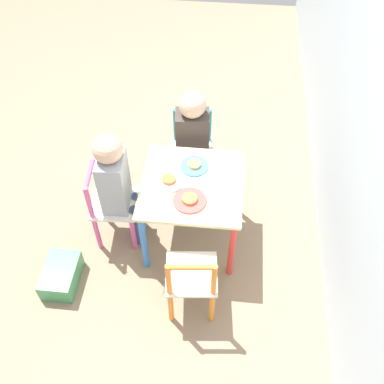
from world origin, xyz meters
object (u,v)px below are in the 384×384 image
(plate_left, at_px, (194,166))
(chair_pink, at_px, (111,205))
(child_front, at_px, (117,181))
(storage_bin, at_px, (61,275))
(kids_table, at_px, (192,193))
(plate_front, at_px, (169,180))
(child_left, at_px, (192,136))
(chair_teal, at_px, (192,151))
(chair_orange, at_px, (191,280))
(plate_right, at_px, (190,200))

(plate_left, bearing_deg, chair_pink, -71.84)
(child_front, bearing_deg, storage_bin, 138.26)
(chair_pink, bearing_deg, kids_table, -90.00)
(plate_front, height_order, plate_left, same)
(kids_table, distance_m, child_left, 0.41)
(child_front, height_order, storage_bin, child_front)
(chair_pink, height_order, chair_teal, same)
(chair_orange, xyz_separation_m, child_front, (-0.44, -0.45, 0.21))
(chair_orange, relative_size, storage_bin, 2.00)
(kids_table, height_order, storage_bin, kids_table)
(kids_table, xyz_separation_m, child_front, (0.02, -0.41, 0.07))
(plate_front, relative_size, storage_bin, 0.63)
(chair_pink, relative_size, storage_bin, 2.00)
(chair_pink, xyz_separation_m, plate_left, (-0.15, 0.47, 0.22))
(chair_orange, distance_m, child_left, 0.89)
(child_left, relative_size, storage_bin, 2.81)
(chair_orange, bearing_deg, chair_pink, -46.05)
(chair_pink, xyz_separation_m, plate_right, (0.10, 0.47, 0.22))
(plate_left, xyz_separation_m, storage_bin, (0.52, -0.70, -0.42))
(child_front, distance_m, plate_left, 0.43)
(kids_table, relative_size, child_left, 0.73)
(child_left, xyz_separation_m, plate_front, (0.40, -0.09, 0.04))
(kids_table, relative_size, child_front, 0.69)
(chair_teal, bearing_deg, storage_bin, -132.84)
(child_front, xyz_separation_m, plate_left, (-0.15, 0.41, 0.01))
(chair_teal, height_order, chair_orange, same)
(kids_table, relative_size, plate_left, 3.45)
(plate_front, distance_m, plate_left, 0.18)
(chair_pink, bearing_deg, storage_bin, 144.19)
(child_left, xyz_separation_m, plate_right, (0.53, 0.04, 0.04))
(kids_table, relative_size, chair_orange, 1.02)
(child_left, bearing_deg, child_front, -136.19)
(child_front, relative_size, storage_bin, 2.98)
(plate_front, relative_size, plate_left, 1.06)
(chair_pink, distance_m, child_left, 0.63)
(child_front, distance_m, plate_right, 0.42)
(child_front, bearing_deg, plate_left, -73.19)
(child_left, bearing_deg, chair_teal, 90.00)
(child_left, bearing_deg, plate_right, -91.31)
(chair_orange, height_order, child_front, child_front)
(chair_teal, distance_m, plate_front, 0.52)
(chair_teal, bearing_deg, plate_front, -105.34)
(plate_left, bearing_deg, storage_bin, -53.37)
(chair_teal, relative_size, plate_left, 3.37)
(child_front, bearing_deg, kids_table, -90.00)
(kids_table, bearing_deg, chair_teal, -174.45)
(chair_pink, xyz_separation_m, storage_bin, (0.37, -0.23, -0.20))
(kids_table, bearing_deg, plate_front, -90.00)
(chair_orange, xyz_separation_m, plate_left, (-0.59, -0.04, 0.22))
(plate_front, xyz_separation_m, plate_right, (0.13, 0.13, 0.00))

